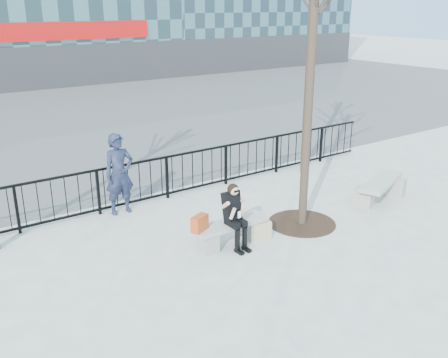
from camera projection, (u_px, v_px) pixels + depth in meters
ground at (230, 244)px, 10.21m from camera, size 120.00×120.00×0.00m
street_surface at (31, 116)px, 21.81m from camera, size 60.00×23.00×0.01m
railing at (160, 179)px, 12.35m from camera, size 14.00×0.06×1.10m
tree_grate at (302, 223)px, 11.16m from camera, size 1.50×1.50×0.02m
bench_main at (230, 231)px, 10.11m from camera, size 1.65×0.46×0.49m
bench_second at (381, 188)px, 12.37m from camera, size 1.84×0.51×0.55m
seated_woman at (235, 216)px, 9.87m from camera, size 0.50×0.64×1.34m
handbag at (200, 223)px, 9.63m from camera, size 0.42×0.31×0.31m
shopping_bag at (261, 231)px, 10.36m from camera, size 0.43×0.24×0.39m
standing_man at (119, 174)px, 11.45m from camera, size 0.70×0.47×1.91m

